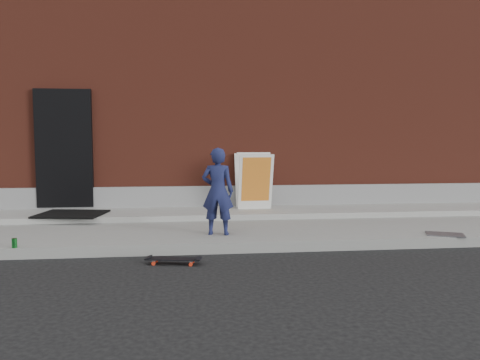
{
  "coord_description": "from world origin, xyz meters",
  "views": [
    {
      "loc": [
        -0.26,
        -6.29,
        1.56
      ],
      "look_at": [
        0.54,
        0.8,
        0.95
      ],
      "focal_mm": 35.0,
      "sensor_mm": 36.0,
      "label": 1
    }
  ],
  "objects": [
    {
      "name": "pizza_sign",
      "position": [
        1.0,
        2.57,
        0.79
      ],
      "size": [
        0.67,
        0.79,
        1.08
      ],
      "color": "white",
      "rests_on": "apron"
    },
    {
      "name": "building",
      "position": [
        -0.0,
        6.99,
        2.5
      ],
      "size": [
        20.0,
        8.1,
        5.0
      ],
      "color": "maroon",
      "rests_on": "ground"
    },
    {
      "name": "child",
      "position": [
        0.18,
        0.62,
        0.8
      ],
      "size": [
        0.53,
        0.4,
        1.3
      ],
      "primitive_type": "imported",
      "rotation": [
        0.0,
        0.0,
        2.95
      ],
      "color": "#1A1F49",
      "rests_on": "sidewalk"
    },
    {
      "name": "ground",
      "position": [
        0.0,
        0.0,
        0.0
      ],
      "size": [
        80.0,
        80.0,
        0.0
      ],
      "primitive_type": "plane",
      "color": "black",
      "rests_on": "ground"
    },
    {
      "name": "apron",
      "position": [
        0.0,
        2.4,
        0.2
      ],
      "size": [
        20.0,
        1.2,
        0.1
      ],
      "primitive_type": "cube",
      "color": "gray",
      "rests_on": "sidewalk"
    },
    {
      "name": "doormat",
      "position": [
        -2.3,
        2.12,
        0.27
      ],
      "size": [
        1.23,
        1.06,
        0.03
      ],
      "primitive_type": "cube",
      "rotation": [
        0.0,
        0.0,
        -0.17
      ],
      "color": "black",
      "rests_on": "apron"
    },
    {
      "name": "skateboard",
      "position": [
        -0.45,
        -0.45,
        0.06
      ],
      "size": [
        0.7,
        0.3,
        0.08
      ],
      "color": "red",
      "rests_on": "ground"
    },
    {
      "name": "soda_can",
      "position": [
        -2.54,
        0.05,
        0.21
      ],
      "size": [
        0.08,
        0.08,
        0.12
      ],
      "primitive_type": "cylinder",
      "rotation": [
        0.0,
        0.0,
        -0.14
      ],
      "color": "#197F2A",
      "rests_on": "sidewalk"
    },
    {
      "name": "utility_plate",
      "position": [
        3.55,
        0.2,
        0.16
      ],
      "size": [
        0.62,
        0.52,
        0.02
      ],
      "primitive_type": "cube",
      "rotation": [
        0.0,
        0.0,
        -0.4
      ],
      "color": "#5B5B61",
      "rests_on": "sidewalk"
    },
    {
      "name": "sidewalk",
      "position": [
        0.0,
        1.5,
        0.07
      ],
      "size": [
        20.0,
        3.0,
        0.15
      ],
      "primitive_type": "cube",
      "color": "gray",
      "rests_on": "ground"
    }
  ]
}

